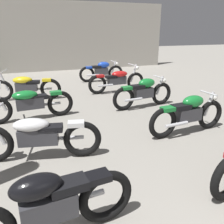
{
  "coord_description": "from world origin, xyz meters",
  "views": [
    {
      "loc": [
        -1.63,
        0.95,
        2.18
      ],
      "look_at": [
        0.0,
        5.32,
        0.55
      ],
      "focal_mm": 38.18,
      "sensor_mm": 36.0,
      "label": 1
    }
  ],
  "objects_px": {
    "motorcycle_left_row_4": "(26,86)",
    "motorcycle_right_row_5": "(102,71)",
    "motorcycle_right_row_4": "(117,80)",
    "motorcycle_right_row_3": "(144,92)",
    "motorcycle_left_row_1": "(48,205)",
    "motorcycle_left_row_3": "(29,103)",
    "motorcycle_left_row_2": "(38,135)",
    "motorcycle_right_row_2": "(189,113)"
  },
  "relations": [
    {
      "from": "motorcycle_left_row_1",
      "to": "motorcycle_right_row_2",
      "type": "bearing_deg",
      "value": 30.35
    },
    {
      "from": "motorcycle_left_row_4",
      "to": "motorcycle_right_row_5",
      "type": "distance_m",
      "value": 3.73
    },
    {
      "from": "motorcycle_left_row_3",
      "to": "motorcycle_right_row_5",
      "type": "relative_size",
      "value": 1.1
    },
    {
      "from": "motorcycle_left_row_2",
      "to": "motorcycle_left_row_4",
      "type": "distance_m",
      "value": 4.03
    },
    {
      "from": "motorcycle_left_row_3",
      "to": "motorcycle_right_row_2",
      "type": "distance_m",
      "value": 3.8
    },
    {
      "from": "motorcycle_left_row_4",
      "to": "motorcycle_right_row_4",
      "type": "bearing_deg",
      "value": -1.34
    },
    {
      "from": "motorcycle_right_row_2",
      "to": "motorcycle_right_row_3",
      "type": "height_order",
      "value": "same"
    },
    {
      "from": "motorcycle_left_row_4",
      "to": "motorcycle_right_row_5",
      "type": "xyz_separation_m",
      "value": [
        3.19,
        1.95,
        0.01
      ]
    },
    {
      "from": "motorcycle_left_row_4",
      "to": "motorcycle_right_row_2",
      "type": "bearing_deg",
      "value": -51.12
    },
    {
      "from": "motorcycle_left_row_4",
      "to": "motorcycle_left_row_3",
      "type": "bearing_deg",
      "value": -89.15
    },
    {
      "from": "motorcycle_left_row_1",
      "to": "motorcycle_right_row_2",
      "type": "xyz_separation_m",
      "value": [
        3.17,
        1.86,
        0.0
      ]
    },
    {
      "from": "motorcycle_left_row_1",
      "to": "motorcycle_right_row_4",
      "type": "relative_size",
      "value": 0.91
    },
    {
      "from": "motorcycle_left_row_2",
      "to": "motorcycle_right_row_3",
      "type": "height_order",
      "value": "motorcycle_left_row_2"
    },
    {
      "from": "motorcycle_left_row_3",
      "to": "motorcycle_right_row_5",
      "type": "distance_m",
      "value": 5.01
    },
    {
      "from": "motorcycle_left_row_4",
      "to": "motorcycle_left_row_1",
      "type": "bearing_deg",
      "value": -89.48
    },
    {
      "from": "motorcycle_left_row_2",
      "to": "motorcycle_right_row_2",
      "type": "xyz_separation_m",
      "value": [
        3.15,
        0.03,
        0.01
      ]
    },
    {
      "from": "motorcycle_right_row_2",
      "to": "motorcycle_right_row_5",
      "type": "bearing_deg",
      "value": 90.37
    },
    {
      "from": "motorcycle_left_row_2",
      "to": "motorcycle_right_row_3",
      "type": "xyz_separation_m",
      "value": [
        3.1,
        2.02,
        0.01
      ]
    },
    {
      "from": "motorcycle_left_row_2",
      "to": "motorcycle_left_row_3",
      "type": "xyz_separation_m",
      "value": [
        -0.05,
        2.08,
        0.0
      ]
    },
    {
      "from": "motorcycle_left_row_1",
      "to": "motorcycle_left_row_2",
      "type": "xyz_separation_m",
      "value": [
        0.03,
        1.83,
        -0.01
      ]
    },
    {
      "from": "motorcycle_left_row_3",
      "to": "motorcycle_right_row_3",
      "type": "distance_m",
      "value": 3.15
    },
    {
      "from": "motorcycle_right_row_4",
      "to": "motorcycle_right_row_5",
      "type": "xyz_separation_m",
      "value": [
        0.06,
        2.02,
        0.01
      ]
    },
    {
      "from": "motorcycle_right_row_4",
      "to": "motorcycle_left_row_2",
      "type": "bearing_deg",
      "value": -127.6
    },
    {
      "from": "motorcycle_left_row_1",
      "to": "motorcycle_left_row_4",
      "type": "relative_size",
      "value": 0.92
    },
    {
      "from": "motorcycle_right_row_2",
      "to": "motorcycle_right_row_3",
      "type": "bearing_deg",
      "value": 91.34
    },
    {
      "from": "motorcycle_left_row_2",
      "to": "motorcycle_left_row_1",
      "type": "bearing_deg",
      "value": -90.8
    },
    {
      "from": "motorcycle_right_row_3",
      "to": "motorcycle_right_row_5",
      "type": "xyz_separation_m",
      "value": [
        0.01,
        3.95,
        0.0
      ]
    },
    {
      "from": "motorcycle_left_row_1",
      "to": "motorcycle_right_row_3",
      "type": "xyz_separation_m",
      "value": [
        3.12,
        3.85,
        0.0
      ]
    },
    {
      "from": "motorcycle_right_row_3",
      "to": "motorcycle_right_row_4",
      "type": "xyz_separation_m",
      "value": [
        -0.05,
        1.93,
        -0.01
      ]
    },
    {
      "from": "motorcycle_left_row_2",
      "to": "motorcycle_right_row_5",
      "type": "xyz_separation_m",
      "value": [
        3.11,
        5.97,
        0.01
      ]
    },
    {
      "from": "motorcycle_left_row_3",
      "to": "motorcycle_left_row_4",
      "type": "relative_size",
      "value": 1.01
    },
    {
      "from": "motorcycle_left_row_4",
      "to": "motorcycle_right_row_4",
      "type": "xyz_separation_m",
      "value": [
        3.12,
        -0.07,
        0.0
      ]
    },
    {
      "from": "motorcycle_left_row_2",
      "to": "motorcycle_right_row_5",
      "type": "distance_m",
      "value": 6.73
    },
    {
      "from": "motorcycle_left_row_3",
      "to": "motorcycle_right_row_3",
      "type": "height_order",
      "value": "motorcycle_left_row_3"
    },
    {
      "from": "motorcycle_right_row_2",
      "to": "motorcycle_left_row_4",
      "type": "bearing_deg",
      "value": 128.88
    },
    {
      "from": "motorcycle_right_row_4",
      "to": "motorcycle_right_row_3",
      "type": "bearing_deg",
      "value": -88.38
    },
    {
      "from": "motorcycle_left_row_4",
      "to": "motorcycle_right_row_5",
      "type": "relative_size",
      "value": 1.09
    },
    {
      "from": "motorcycle_left_row_3",
      "to": "motorcycle_right_row_2",
      "type": "bearing_deg",
      "value": -32.77
    },
    {
      "from": "motorcycle_right_row_4",
      "to": "motorcycle_right_row_5",
      "type": "height_order",
      "value": "motorcycle_right_row_4"
    },
    {
      "from": "motorcycle_right_row_2",
      "to": "motorcycle_right_row_5",
      "type": "distance_m",
      "value": 5.95
    },
    {
      "from": "motorcycle_left_row_3",
      "to": "motorcycle_right_row_3",
      "type": "xyz_separation_m",
      "value": [
        3.15,
        -0.07,
        0.01
      ]
    },
    {
      "from": "motorcycle_left_row_1",
      "to": "motorcycle_right_row_3",
      "type": "relative_size",
      "value": 1.0
    }
  ]
}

